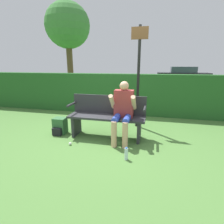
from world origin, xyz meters
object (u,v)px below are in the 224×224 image
water_bottle (126,154)px  person_seated (123,109)px  park_bench (107,116)px  tree (68,26)px  signpost (138,71)px  parked_car (183,75)px  backpack (60,126)px

water_bottle → person_seated: bearing=104.6°
park_bench → water_bottle: park_bench is taller
park_bench → tree: (-3.40, 5.20, 2.93)m
park_bench → person_seated: bearing=-19.3°
person_seated → signpost: signpost is taller
signpost → parked_car: 13.55m
park_bench → signpost: 1.38m
signpost → backpack: bearing=-151.4°
park_bench → tree: tree is taller
person_seated → tree: 7.08m
water_bottle → signpost: (0.00, 1.74, 1.31)m
signpost → tree: size_ratio=0.54×
park_bench → tree: 6.87m
backpack → parked_car: size_ratio=0.08×
backpack → tree: bearing=113.2°
water_bottle → parked_car: (2.96, 14.94, 0.55)m
person_seated → parked_car: 14.50m
water_bottle → parked_car: 15.24m
water_bottle → signpost: 2.18m
water_bottle → parked_car: bearing=78.8°
backpack → tree: size_ratio=0.08×
parked_car → person_seated: bearing=-102.2°
park_bench → signpost: size_ratio=0.68×
park_bench → water_bottle: 1.15m
person_seated → water_bottle: size_ratio=5.48×
park_bench → person_seated: person_seated is taller
person_seated → parked_car: bearing=77.4°
person_seated → parked_car: parked_car is taller
signpost → tree: tree is taller
person_seated → park_bench: bearing=160.7°
water_bottle → tree: 8.01m
signpost → parked_car: size_ratio=0.54×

